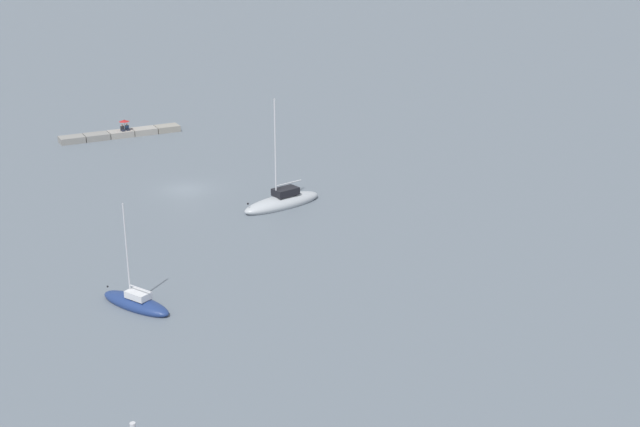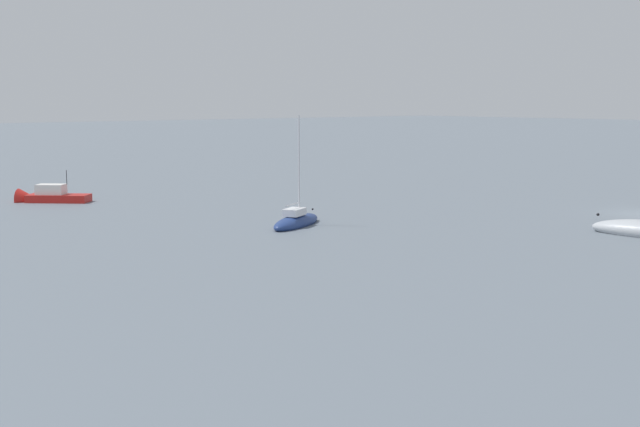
% 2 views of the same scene
% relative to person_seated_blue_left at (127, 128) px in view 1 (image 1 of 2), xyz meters
% --- Properties ---
extents(ground_plane, '(500.00, 500.00, 0.00)m').
position_rel_person_seated_blue_left_xyz_m(ground_plane, '(0.78, 21.43, -0.93)').
color(ground_plane, slate).
extents(seawall_pier, '(13.36, 1.90, 0.68)m').
position_rel_person_seated_blue_left_xyz_m(seawall_pier, '(0.78, -0.04, -0.59)').
color(seawall_pier, gray).
rests_on(seawall_pier, ground_plane).
extents(person_seated_blue_left, '(0.43, 0.63, 0.73)m').
position_rel_person_seated_blue_left_xyz_m(person_seated_blue_left, '(0.00, 0.00, 0.00)').
color(person_seated_blue_left, '#1E2333').
rests_on(person_seated_blue_left, seawall_pier).
extents(person_seated_dark_right, '(0.43, 0.63, 0.73)m').
position_rel_person_seated_blue_left_xyz_m(person_seated_dark_right, '(0.56, 0.12, 0.00)').
color(person_seated_dark_right, '#1E2333').
rests_on(person_seated_dark_right, seawall_pier).
extents(umbrella_open_red, '(1.14, 1.14, 1.25)m').
position_rel_person_seated_blue_left_xyz_m(umbrella_open_red, '(0.29, 0.01, 0.84)').
color(umbrella_open_red, black).
rests_on(umbrella_open_red, seawall_pier).
extents(sailboat_navy_near, '(3.92, 5.64, 7.03)m').
position_rel_person_seated_blue_left_xyz_m(sailboat_navy_near, '(11.67, 42.78, -0.66)').
color(sailboat_navy_near, navy).
rests_on(sailboat_navy_near, ground_plane).
extents(sailboat_grey_outer, '(7.87, 3.62, 9.66)m').
position_rel_person_seated_blue_left_xyz_m(sailboat_grey_outer, '(-4.82, 29.73, -0.56)').
color(sailboat_grey_outer, '#ADB2B7').
rests_on(sailboat_grey_outer, ground_plane).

